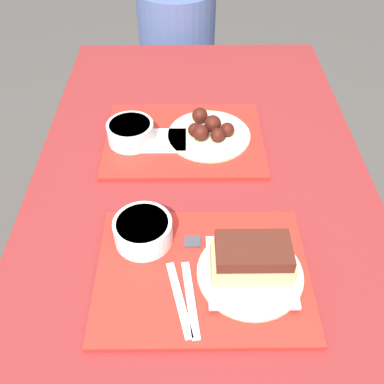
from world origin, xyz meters
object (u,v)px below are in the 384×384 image
tray_far (184,139)px  person_seated_across (177,39)px  brisket_sandwich_plate (251,264)px  bowl_coleslaw_far (131,132)px  bowl_coleslaw_near (143,230)px  tray_near (202,273)px  wings_plate_far (209,131)px

tray_far → person_seated_across: 0.81m
tray_far → brisket_sandwich_plate: bearing=-73.3°
brisket_sandwich_plate → bowl_coleslaw_far: bearing=122.5°
brisket_sandwich_plate → person_seated_across: bearing=97.7°
tray_far → bowl_coleslaw_near: bowl_coleslaw_near is taller
person_seated_across → bowl_coleslaw_near: bearing=-92.5°
tray_near → tray_far: (-0.04, 0.44, 0.00)m
bowl_coleslaw_near → wings_plate_far: same height
tray_far → person_seated_across: person_seated_across is taller
brisket_sandwich_plate → bowl_coleslaw_near: bearing=157.3°
wings_plate_far → person_seated_across: person_seated_across is taller
wings_plate_far → person_seated_across: bearing=97.4°
bowl_coleslaw_near → brisket_sandwich_plate: brisket_sandwich_plate is taller
tray_near → tray_far: same height
tray_near → brisket_sandwich_plate: size_ratio=2.02×
brisket_sandwich_plate → wings_plate_far: 0.47m
bowl_coleslaw_near → brisket_sandwich_plate: size_ratio=0.58×
tray_near → bowl_coleslaw_near: 0.16m
bowl_coleslaw_far → person_seated_across: (0.11, 0.81, -0.12)m
tray_near → person_seated_across: person_seated_across is taller
bowl_coleslaw_near → bowl_coleslaw_far: bearing=99.6°
tray_far → bowl_coleslaw_near: size_ratio=3.46×
tray_near → bowl_coleslaw_far: bowl_coleslaw_far is taller
tray_far → wings_plate_far: (0.07, 0.01, 0.02)m
wings_plate_far → bowl_coleslaw_far: bearing=-174.7°
bowl_coleslaw_far → bowl_coleslaw_near: bearing=-80.4°
brisket_sandwich_plate → wings_plate_far: (-0.07, 0.46, -0.02)m
tray_far → bowl_coleslaw_far: 0.15m
brisket_sandwich_plate → tray_far: bearing=106.7°
bowl_coleslaw_near → person_seated_across: person_seated_across is taller
bowl_coleslaw_near → tray_near: bearing=-34.0°
tray_near → bowl_coleslaw_near: bearing=146.0°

